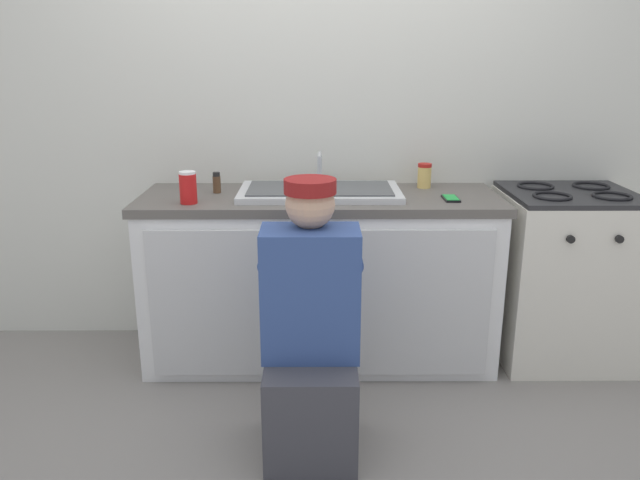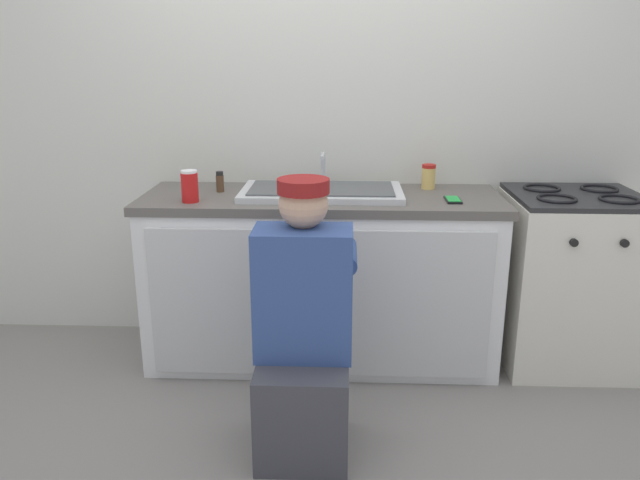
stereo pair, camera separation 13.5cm
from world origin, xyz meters
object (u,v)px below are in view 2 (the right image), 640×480
Objects in this scene: plumber_person at (303,342)px; soda_cup_red at (190,186)px; stove_range at (568,279)px; condiment_jar at (428,177)px; spice_bottle_pepper at (220,182)px; sink_double_basin at (322,191)px; cell_phone at (453,200)px.

soda_cup_red is at bearing 132.65° from plumber_person.
soda_cup_red is (-1.88, -0.18, 0.50)m from stove_range.
condiment_jar is 1.22m from soda_cup_red.
soda_cup_red reaches higher than spice_bottle_pepper.
stove_range is 0.89m from condiment_jar.
sink_double_basin is 5.26× the size of soda_cup_red.
sink_double_basin is at bearing 16.16° from soda_cup_red.
stove_range is at bearing -0.10° from sink_double_basin.
condiment_jar reaches higher than stove_range.
plumber_person reaches higher than cell_phone.
stove_range is 0.77m from cell_phone.
sink_double_basin is at bearing 179.90° from stove_range.
cell_phone is at bearing -170.49° from stove_range.
stove_range is 6.46× the size of cell_phone.
sink_double_basin is 0.72× the size of plumber_person.
spice_bottle_pepper is at bearing 119.22° from plumber_person.
cell_phone is (0.67, 0.70, 0.42)m from plumber_person.
soda_cup_red is (-0.62, -0.18, 0.06)m from sink_double_basin.
spice_bottle_pepper is 1.08m from condiment_jar.
stove_range is 1.96m from soda_cup_red.
stove_range is 1.85m from spice_bottle_pepper.
spice_bottle_pepper is (-0.48, 0.86, 0.47)m from plumber_person.
condiment_jar is at bearing 58.92° from plumber_person.
cell_phone is at bearing -9.64° from sink_double_basin.
condiment_jar is (1.07, 0.12, 0.01)m from spice_bottle_pepper.
stove_range is 0.82× the size of plumber_person.
soda_cup_red is at bearing -174.63° from stove_range.
sink_double_basin is at bearing 170.36° from cell_phone.
soda_cup_red is (-1.25, -0.07, 0.07)m from cell_phone.
soda_cup_red reaches higher than stove_range.
condiment_jar is at bearing 17.30° from sink_double_basin.
spice_bottle_pepper is at bearing -173.67° from condiment_jar.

